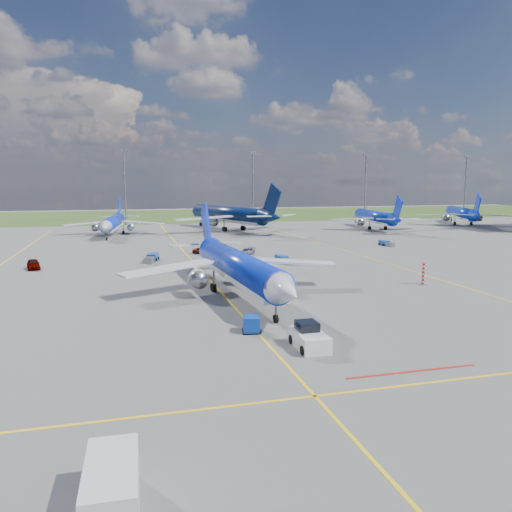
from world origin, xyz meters
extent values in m
plane|color=#585856|center=(0.00, 0.00, 0.00)|extent=(400.00, 400.00, 0.00)
cube|color=#2D4719|center=(0.00, 150.00, 0.00)|extent=(400.00, 80.00, 0.01)
cube|color=yellow|center=(0.00, 30.00, 0.01)|extent=(0.25, 160.00, 0.02)
cube|color=yellow|center=(0.00, -20.00, 0.01)|extent=(60.00, 0.25, 0.02)
cube|color=yellow|center=(-30.00, 40.00, 0.01)|extent=(0.25, 120.00, 0.02)
cube|color=yellow|center=(30.00, 40.00, 0.01)|extent=(0.25, 120.00, 0.02)
cube|color=#A5140F|center=(8.00, -18.00, 0.01)|extent=(10.00, 0.25, 0.02)
cylinder|color=slate|center=(-10.00, 110.00, 11.00)|extent=(0.50, 0.50, 22.00)
cube|color=slate|center=(-10.00, 110.00, 22.30)|extent=(2.20, 0.50, 0.80)
cylinder|color=slate|center=(30.00, 110.00, 11.00)|extent=(0.50, 0.50, 22.00)
cube|color=slate|center=(30.00, 110.00, 22.30)|extent=(2.20, 0.50, 0.80)
cylinder|color=slate|center=(70.00, 110.00, 11.00)|extent=(0.50, 0.50, 22.00)
cube|color=slate|center=(70.00, 110.00, 22.30)|extent=(2.20, 0.50, 0.80)
cylinder|color=slate|center=(110.00, 110.00, 11.00)|extent=(0.50, 0.50, 22.00)
cube|color=slate|center=(110.00, 110.00, 22.30)|extent=(2.20, 0.50, 0.80)
cylinder|color=red|center=(26.00, 8.00, 1.50)|extent=(0.50, 0.50, 3.00)
cube|color=silver|center=(2.92, -11.46, 0.65)|extent=(2.24, 4.21, 1.30)
cube|color=black|center=(2.93, -10.86, 1.55)|extent=(1.61, 1.81, 0.90)
cube|color=slate|center=(2.95, -8.87, 0.55)|extent=(0.28, 2.40, 0.20)
cube|color=#0C35A8|center=(-0.45, -6.07, 0.70)|extent=(1.70, 1.97, 1.39)
cube|color=silver|center=(-11.83, -28.14, 1.04)|extent=(2.22, 4.78, 2.07)
imported|color=#999999|center=(-24.31, 33.43, 0.76)|extent=(2.62, 4.70, 1.51)
imported|color=#999999|center=(3.15, 42.70, 0.57)|extent=(4.49, 2.97, 1.15)
imported|color=#999999|center=(10.51, 39.73, 0.58)|extent=(4.00, 3.88, 1.15)
cube|color=#184C92|center=(14.02, 30.11, 0.55)|extent=(1.69, 2.74, 1.10)
cube|color=slate|center=(14.32, 27.52, 0.45)|extent=(1.42, 2.12, 0.90)
cube|color=#1A429D|center=(-6.36, 37.18, 0.59)|extent=(2.20, 3.10, 1.18)
cube|color=slate|center=(-7.11, 34.49, 0.48)|extent=(1.82, 2.42, 0.97)
cube|color=#1C49AA|center=(41.35, 45.36, 0.50)|extent=(1.39, 2.43, 1.01)
cube|color=slate|center=(41.46, 42.98, 0.41)|extent=(1.18, 1.88, 0.82)
camera|label=1|loc=(-11.01, -47.08, 13.04)|focal=35.00mm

